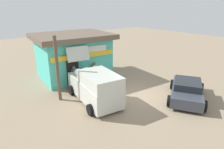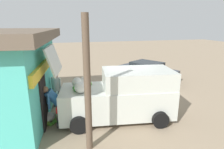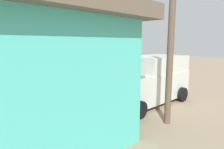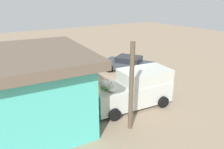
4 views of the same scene
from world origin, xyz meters
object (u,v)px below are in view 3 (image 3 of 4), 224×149
object	(u,v)px
storefront_bar	(21,71)
vendor_standing	(76,86)
unloaded_banana_pile	(94,115)
paint_bucket	(59,99)
parked_sedan	(112,71)
delivery_van	(147,80)
customer_bending	(104,93)

from	to	relation	value
storefront_bar	vendor_standing	bearing A→B (deg)	-77.07
unloaded_banana_pile	paint_bucket	bearing A→B (deg)	-8.36
unloaded_banana_pile	paint_bucket	xyz separation A→B (m)	(2.57, -0.38, -0.02)
parked_sedan	vendor_standing	bearing A→B (deg)	117.69
vendor_standing	parked_sedan	bearing A→B (deg)	-62.31
storefront_bar	unloaded_banana_pile	bearing A→B (deg)	-111.44
delivery_van	paint_bucket	distance (m)	3.92
delivery_van	vendor_standing	world-z (taller)	delivery_van
paint_bucket	delivery_van	bearing A→B (deg)	-139.50
delivery_van	parked_sedan	bearing A→B (deg)	-34.89
delivery_van	parked_sedan	distance (m)	5.76
delivery_van	vendor_standing	bearing A→B (deg)	56.96
customer_bending	storefront_bar	bearing A→B (deg)	66.61
unloaded_banana_pile	paint_bucket	size ratio (longest dim) A/B	2.30
storefront_bar	delivery_van	distance (m)	5.05
storefront_bar	parked_sedan	world-z (taller)	storefront_bar
storefront_bar	customer_bending	distance (m)	2.62
customer_bending	paint_bucket	world-z (taller)	customer_bending
vendor_standing	paint_bucket	size ratio (longest dim) A/B	4.87
storefront_bar	parked_sedan	bearing A→B (deg)	-66.20
delivery_van	customer_bending	size ratio (longest dim) A/B	3.12
unloaded_banana_pile	paint_bucket	world-z (taller)	unloaded_banana_pile
storefront_bar	paint_bucket	world-z (taller)	storefront_bar
delivery_van	parked_sedan	world-z (taller)	delivery_van
parked_sedan	customer_bending	world-z (taller)	customer_bending
unloaded_banana_pile	parked_sedan	bearing A→B (deg)	-54.61
storefront_bar	parked_sedan	size ratio (longest dim) A/B	1.45
parked_sedan	delivery_van	bearing A→B (deg)	145.11
delivery_van	paint_bucket	xyz separation A→B (m)	(2.91, 2.49, -0.84)
vendor_standing	paint_bucket	distance (m)	1.49
parked_sedan	customer_bending	xyz separation A→B (m)	(-4.57, 5.88, 0.34)
paint_bucket	parked_sedan	bearing A→B (deg)	-72.68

